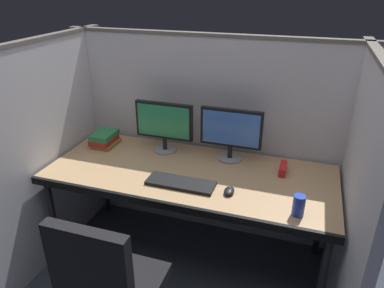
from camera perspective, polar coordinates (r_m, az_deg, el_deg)
ground_plane at (r=2.64m, az=-2.57°, el=-21.66°), size 8.00×8.00×0.00m
cubicle_partition_rear at (r=2.76m, az=2.58°, el=0.84°), size 2.21×0.06×1.57m
cubicle_partition_left at (r=2.76m, az=-21.10°, el=-0.96°), size 0.06×1.41×1.57m
cubicle_partition_right at (r=2.22m, az=24.12°, el=-8.06°), size 0.06×1.41×1.57m
desk at (r=2.42m, az=-0.47°, el=-5.53°), size 1.90×0.80×0.74m
monitor_left at (r=2.60m, az=-4.44°, el=3.24°), size 0.43×0.17×0.37m
monitor_right at (r=2.48m, az=6.20°, el=2.04°), size 0.43×0.17×0.37m
keyboard_main at (r=2.25m, az=-1.76°, el=-6.22°), size 0.43×0.15×0.02m
computer_mouse at (r=2.18m, az=5.92°, el=-7.41°), size 0.06×0.10×0.04m
book_stack at (r=2.83m, az=-13.68°, el=0.80°), size 0.17×0.22×0.11m
red_stapler at (r=2.45m, az=14.21°, el=-3.82°), size 0.04×0.15×0.06m
soda_can at (r=2.04m, az=16.56°, el=-9.33°), size 0.07×0.07×0.12m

